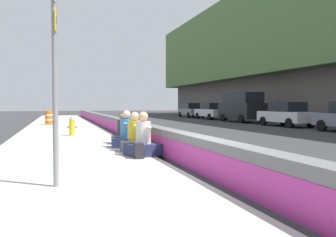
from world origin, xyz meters
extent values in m
plane|color=#353538|center=(0.00, 0.00, 0.00)|extent=(160.00, 160.00, 0.00)
cube|color=#B5B2A8|center=(0.00, 2.65, 0.07)|extent=(80.00, 4.40, 0.14)
cube|color=slate|center=(0.00, 0.00, 0.42)|extent=(76.00, 0.44, 0.85)
cube|color=#B2338C|center=(0.00, 0.23, 0.38)|extent=(74.48, 0.01, 0.54)
cylinder|color=gray|center=(-0.59, 3.00, 1.94)|extent=(0.09, 0.09, 3.60)
cube|color=yellow|center=(-0.59, 2.98, 2.94)|extent=(0.44, 0.02, 0.36)
cube|color=black|center=(-0.59, 2.97, 2.94)|extent=(0.30, 0.01, 0.10)
cylinder|color=gold|center=(9.46, 2.35, 0.50)|extent=(0.24, 0.24, 0.72)
cone|color=gray|center=(9.46, 2.35, 0.94)|extent=(0.26, 0.26, 0.16)
cylinder|color=gray|center=(9.46, 2.18, 0.54)|extent=(0.10, 0.12, 0.10)
cylinder|color=gray|center=(9.46, 2.52, 0.54)|extent=(0.10, 0.12, 0.10)
cube|color=#23284C|center=(2.48, 0.73, 0.30)|extent=(0.94, 1.03, 0.32)
cylinder|color=beige|center=(2.48, 0.73, 0.77)|extent=(0.41, 0.41, 0.61)
sphere|color=tan|center=(2.48, 0.73, 1.21)|extent=(0.27, 0.27, 0.27)
cylinder|color=beige|center=(2.70, 0.79, 0.71)|extent=(0.34, 0.22, 0.54)
cylinder|color=beige|center=(2.26, 0.67, 0.71)|extent=(0.34, 0.22, 0.54)
cube|color=#424247|center=(3.42, 0.76, 0.30)|extent=(0.80, 0.91, 0.32)
cylinder|color=gold|center=(3.42, 0.76, 0.76)|extent=(0.41, 0.41, 0.60)
sphere|color=beige|center=(3.42, 0.76, 1.19)|extent=(0.26, 0.26, 0.26)
cylinder|color=gold|center=(3.65, 0.74, 0.70)|extent=(0.32, 0.17, 0.53)
cylinder|color=gold|center=(3.20, 0.78, 0.70)|extent=(0.32, 0.17, 0.53)
cube|color=#23284C|center=(4.38, 0.83, 0.30)|extent=(0.96, 1.05, 0.33)
cylinder|color=#427FB7|center=(4.38, 0.83, 0.77)|extent=(0.42, 0.42, 0.61)
sphere|color=beige|center=(4.38, 0.83, 1.22)|extent=(0.27, 0.27, 0.27)
cylinder|color=#427FB7|center=(4.60, 0.76, 0.71)|extent=(0.34, 0.23, 0.54)
cylinder|color=#427FB7|center=(4.16, 0.90, 0.71)|extent=(0.34, 0.23, 0.54)
cube|color=#424247|center=(5.60, 0.75, 0.29)|extent=(0.79, 0.88, 0.29)
cylinder|color=#333842|center=(5.60, 0.75, 0.71)|extent=(0.37, 0.37, 0.55)
sphere|color=#8E6647|center=(5.60, 0.75, 1.11)|extent=(0.24, 0.24, 0.24)
cylinder|color=#333842|center=(5.80, 0.71, 0.65)|extent=(0.30, 0.18, 0.48)
cylinder|color=#333842|center=(5.40, 0.78, 0.65)|extent=(0.30, 0.18, 0.48)
cube|color=#232328|center=(2.02, 0.97, 0.34)|extent=(0.32, 0.22, 0.40)
cube|color=#232328|center=(2.02, 0.83, 0.28)|extent=(0.22, 0.06, 0.20)
cylinder|color=orange|center=(18.90, 3.54, 0.61)|extent=(0.52, 0.52, 0.95)
cylinder|color=white|center=(18.90, 3.54, 0.80)|extent=(0.54, 0.54, 0.10)
cylinder|color=white|center=(18.90, 3.54, 0.47)|extent=(0.54, 0.54, 0.10)
cylinder|color=black|center=(9.49, -11.46, 0.33)|extent=(0.66, 0.23, 0.66)
cube|color=silver|center=(13.86, -12.28, 0.69)|extent=(4.55, 1.92, 0.72)
cube|color=black|center=(13.76, -12.28, 1.38)|extent=(2.24, 1.68, 0.66)
cylinder|color=black|center=(15.27, -11.38, 0.33)|extent=(0.67, 0.24, 0.66)
cylinder|color=black|center=(15.32, -13.10, 0.33)|extent=(0.67, 0.24, 0.66)
cylinder|color=black|center=(12.39, -11.45, 0.33)|extent=(0.67, 0.24, 0.66)
cylinder|color=black|center=(12.44, -13.18, 0.33)|extent=(0.67, 0.24, 0.66)
cube|color=black|center=(20.11, -12.29, 1.01)|extent=(5.13, 2.03, 1.30)
cube|color=black|center=(20.01, -12.29, 2.11)|extent=(4.12, 1.82, 0.90)
cylinder|color=black|center=(21.73, -11.33, 0.36)|extent=(0.72, 0.23, 0.72)
cylinder|color=black|center=(21.76, -13.21, 0.36)|extent=(0.72, 0.23, 0.72)
cylinder|color=black|center=(18.47, -11.37, 0.36)|extent=(0.72, 0.23, 0.72)
cylinder|color=black|center=(18.49, -13.25, 0.36)|extent=(0.72, 0.23, 0.72)
cube|color=silver|center=(26.15, -12.20, 0.69)|extent=(4.56, 1.96, 0.72)
cube|color=black|center=(26.05, -12.20, 1.38)|extent=(2.26, 1.70, 0.66)
cylinder|color=black|center=(27.55, -11.28, 0.33)|extent=(0.67, 0.24, 0.66)
cylinder|color=black|center=(27.62, -13.01, 0.33)|extent=(0.67, 0.24, 0.66)
cylinder|color=black|center=(24.68, -11.38, 0.33)|extent=(0.67, 0.24, 0.66)
cylinder|color=black|center=(24.74, -13.11, 0.33)|extent=(0.67, 0.24, 0.66)
cube|color=slate|center=(31.59, -12.12, 0.69)|extent=(4.50, 1.81, 0.72)
cube|color=black|center=(31.49, -12.12, 1.38)|extent=(2.20, 1.62, 0.66)
cylinder|color=black|center=(33.03, -11.26, 0.33)|extent=(0.66, 0.22, 0.66)
cylinder|color=black|center=(33.03, -12.99, 0.33)|extent=(0.66, 0.22, 0.66)
cylinder|color=black|center=(30.15, -11.26, 0.33)|extent=(0.66, 0.22, 0.66)
cylinder|color=black|center=(30.15, -12.99, 0.33)|extent=(0.66, 0.22, 0.66)
camera|label=1|loc=(-6.80, 2.97, 1.54)|focal=37.25mm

